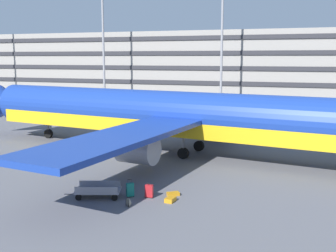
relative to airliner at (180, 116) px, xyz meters
name	(u,v)px	position (x,y,z in m)	size (l,w,h in m)	color
ground_plane	(173,150)	(-0.87, 0.97, -3.22)	(600.00, 600.00, 0.00)	#5B5B60
terminal_structure	(248,67)	(-0.87, 47.07, 3.14)	(163.26, 21.14, 12.72)	gray
airliner	(180,116)	(0.00, 0.00, 0.00)	(44.19, 35.98, 11.04)	navy
light_mast_left	(103,16)	(-22.39, 29.64, 11.57)	(1.80, 0.50, 26.09)	gray
light_mast_center_left	(222,22)	(-2.50, 29.64, 10.13)	(1.80, 0.50, 23.27)	gray
suitcase_orange	(130,190)	(0.55, -11.72, -2.77)	(0.49, 0.47, 1.06)	#147266
suitcase_large	(173,194)	(2.88, -10.68, -3.12)	(0.81, 0.73, 0.21)	orange
suitcase_small	(170,200)	(3.06, -11.74, -3.09)	(0.54, 0.76, 0.25)	orange
suitcase_upright	(149,191)	(1.67, -11.51, -2.80)	(0.48, 0.24, 0.89)	#B21E23
backpack_silver	(129,202)	(1.12, -13.20, -2.99)	(0.42, 0.37, 0.53)	gray
backpack_teal	(150,190)	(1.41, -10.77, -3.01)	(0.36, 0.39, 0.48)	black
baggage_cart	(98,190)	(-1.21, -12.38, -2.79)	(3.35, 2.03, 0.82)	gray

